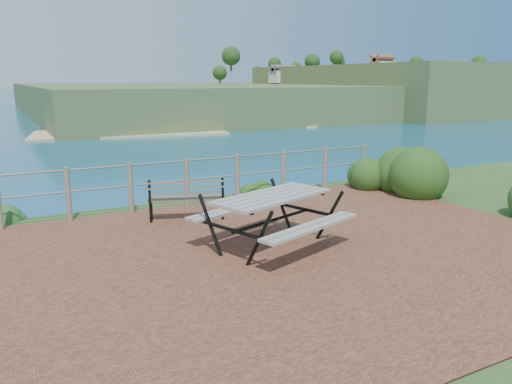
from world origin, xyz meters
TOP-DOWN VIEW (x-y plane):
  - ground at (0.00, 0.00)m, footprint 10.00×7.00m
  - safety_railing at (0.00, 3.35)m, footprint 9.40×0.10m
  - distant_bay at (173.07, 202.61)m, footprint 290.00×232.36m
  - picnic_table at (0.27, 0.33)m, footprint 2.12×1.64m
  - park_bench at (-0.34, 2.45)m, footprint 1.46×0.80m
  - shrub_right_front at (5.33, 2.01)m, footprint 1.59×1.59m
  - shrub_right_edge at (4.57, 3.18)m, footprint 0.98×0.98m
  - shrub_lip_west at (-3.39, 4.04)m, footprint 0.70×0.70m
  - shrub_lip_east at (1.95, 3.88)m, footprint 0.68×0.68m

SIDE VIEW (x-z plane):
  - distant_bay at x=173.07m, z-range -13.52..10.48m
  - ground at x=0.00m, z-range -0.06..0.06m
  - shrub_right_front at x=5.33m, z-range -1.12..1.12m
  - shrub_right_edge at x=4.57m, z-range -0.70..0.70m
  - shrub_lip_west at x=-3.39m, z-range -0.21..0.21m
  - shrub_lip_east at x=1.95m, z-range -0.19..0.19m
  - picnic_table at x=0.27m, z-range 0.11..0.95m
  - park_bench at x=-0.34m, z-range 0.13..0.93m
  - safety_railing at x=0.00m, z-range 0.07..1.07m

